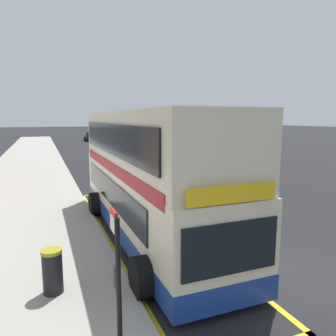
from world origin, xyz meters
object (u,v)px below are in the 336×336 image
Objects in this scene: parked_car_teal_across at (165,154)px; litter_bin at (53,271)px; parked_car_black_behind at (90,137)px; bus_stop_sign at (117,269)px; parked_car_black_kerbside at (143,149)px; double_decker_bus at (147,178)px; parked_car_teal_ahead at (107,138)px.

parked_car_teal_across reaches higher than litter_bin.
parked_car_black_behind is 53.41m from litter_bin.
parked_car_teal_across is at bearing 66.86° from bus_stop_sign.
parked_car_black_kerbside is 1.00× the size of parked_car_teal_across.
double_decker_bus is 2.61× the size of parked_car_teal_ahead.
litter_bin is (-10.33, -47.02, -0.13)m from parked_car_teal_ahead.
parked_car_teal_ahead reaches higher than litter_bin.
parked_car_black_kerbside is at bearing 68.41° from litter_bin.
parked_car_teal_ahead is at bearing 92.08° from parked_car_black_kerbside.
litter_bin is (-8.43, -52.74, -0.13)m from parked_car_black_behind.
double_decker_bus is at bearing 82.26° from parked_car_teal_ahead.
parked_car_teal_ahead is 48.14m from litter_bin.
parked_car_black_kerbside is 26.14m from parked_car_black_behind.
litter_bin is (-10.56, -26.69, -0.13)m from parked_car_black_kerbside.
litter_bin is at bearing 78.93° from parked_car_teal_ahead.
bus_stop_sign is at bearing -106.78° from parked_car_black_kerbside.
parked_car_black_kerbside is at bearing 71.80° from bus_stop_sign.
bus_stop_sign is 0.59× the size of parked_car_teal_across.
parked_car_black_kerbside is 1.00× the size of parked_car_black_behind.
bus_stop_sign is at bearing 80.64° from parked_car_teal_ahead.
parked_car_black_kerbside is 1.00× the size of parked_car_teal_ahead.
bus_stop_sign is 30.59m from parked_car_black_kerbside.
bus_stop_sign is 55.61m from parked_car_black_behind.
parked_car_black_behind is at bearing 84.13° from double_decker_bus.
parked_car_teal_across is (7.50, 17.44, -1.27)m from double_decker_bus.
double_decker_bus is 10.42× the size of litter_bin.
double_decker_bus is 44.40m from parked_car_teal_ahead.
parked_car_teal_ahead is at bearing 77.61° from litter_bin.
parked_car_black_kerbside is (9.55, 29.05, -0.83)m from bus_stop_sign.
parked_car_black_behind is at bearing 80.92° from litter_bin.
double_decker_bus is at bearing -97.83° from parked_car_black_behind.
parked_car_black_behind is (-2.13, 26.06, 0.00)m from parked_car_black_kerbside.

